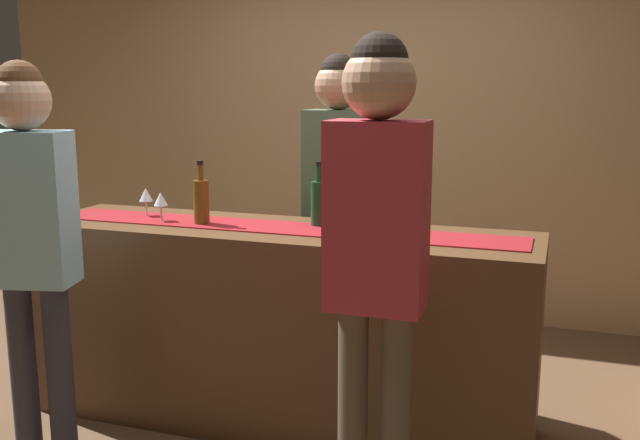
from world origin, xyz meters
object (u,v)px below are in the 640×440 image
wine_bottle_green (319,202)px  wine_glass_mid_counter (161,200)px  bartender (338,181)px  wine_glass_near_customer (146,196)px  customer_browsing (30,222)px  potted_plant_tall (42,255)px  customer_sipping (377,230)px  wine_bottle_amber (201,201)px

wine_bottle_green → wine_glass_mid_counter: wine_bottle_green is taller
wine_bottle_green → bartender: size_ratio=0.17×
wine_glass_near_customer → wine_glass_mid_counter: same height
wine_glass_near_customer → customer_browsing: (-0.09, -0.72, -0.01)m
bartender → potted_plant_tall: (-2.18, 0.26, -0.63)m
wine_glass_near_customer → bartender: (0.84, 0.53, 0.04)m
wine_glass_near_customer → wine_glass_mid_counter: bearing=-33.7°
wine_bottle_green → customer_browsing: customer_browsing is taller
wine_bottle_green → customer_sipping: customer_sipping is taller
bartender → customer_sipping: (0.53, -1.22, 0.01)m
wine_bottle_amber → customer_browsing: size_ratio=0.18×
bartender → potted_plant_tall: size_ratio=2.16×
wine_bottle_amber → customer_browsing: bearing=-125.2°
wine_bottle_amber → customer_sipping: bearing=-30.9°
potted_plant_tall → customer_sipping: bearing=-28.6°
wine_glass_mid_counter → customer_sipping: customer_sipping is taller
wine_bottle_green → wine_glass_near_customer: size_ratio=2.10×
potted_plant_tall → wine_bottle_green: bearing=-18.3°
wine_bottle_amber → bartender: bearing=52.4°
wine_bottle_green → wine_glass_mid_counter: 0.77m
wine_bottle_amber → wine_glass_near_customer: wine_bottle_amber is taller
bartender → customer_browsing: (-0.92, -1.25, -0.05)m
customer_sipping → wine_bottle_green: bearing=121.4°
wine_glass_mid_counter → bartender: size_ratio=0.08×
bartender → customer_sipping: bearing=117.0°
wine_glass_mid_counter → wine_bottle_amber: bearing=0.8°
wine_bottle_amber → customer_sipping: (1.00, -0.60, 0.04)m
wine_glass_mid_counter → wine_bottle_green: bearing=10.7°
wine_glass_near_customer → customer_sipping: size_ratio=0.08×
wine_glass_near_customer → bartender: size_ratio=0.08×
wine_glass_mid_counter → customer_browsing: 0.67m
wine_glass_mid_counter → customer_sipping: bearing=-26.1°
customer_sipping → potted_plant_tall: customer_sipping is taller
bartender → customer_sipping: 1.33m
wine_glass_near_customer → wine_bottle_green: bearing=3.1°
wine_bottle_amber → wine_glass_mid_counter: 0.22m
wine_glass_mid_counter → bartender: bartender is taller
wine_bottle_amber → potted_plant_tall: wine_bottle_amber is taller
wine_glass_near_customer → customer_sipping: bearing=-26.9°
customer_sipping → customer_browsing: customer_sipping is taller
wine_bottle_green → customer_sipping: bearing=-57.7°
bartender → wine_bottle_green: bearing=100.6°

